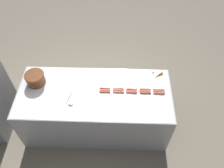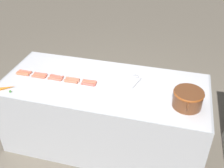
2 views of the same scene
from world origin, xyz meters
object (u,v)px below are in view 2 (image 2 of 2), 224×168
at_px(hot_dog_9, 89,83).
at_px(carrot, 7,88).
at_px(hot_dog_12, 55,79).
at_px(hot_dog_2, 57,76).
at_px(bean_pot, 188,98).
at_px(hot_dog_1, 41,74).
at_px(hot_dog_14, 88,84).
at_px(serving_spoon, 136,78).
at_px(hot_dog_7, 56,78).
at_px(hot_dog_3, 73,79).
at_px(hot_dog_11, 38,77).
at_px(hot_dog_13, 71,82).
at_px(hot_dog_5, 24,73).
at_px(hot_dog_10, 22,74).
at_px(hot_dog_6, 40,75).
at_px(hot_dog_4, 90,81).
at_px(hot_dog_0, 25,71).
at_px(hot_dog_8, 72,80).

bearing_deg(hot_dog_9, carrot, -68.13).
bearing_deg(hot_dog_12, hot_dog_2, -177.48).
relative_size(hot_dog_9, bean_pot, 0.46).
bearing_deg(hot_dog_1, hot_dog_14, 83.90).
xyz_separation_m(hot_dog_14, serving_spoon, (-0.25, 0.46, -0.00)).
bearing_deg(hot_dog_14, carrot, -70.27).
xyz_separation_m(hot_dog_7, hot_dog_12, (0.03, -0.00, 0.00)).
bearing_deg(hot_dog_3, hot_dog_11, -80.60).
bearing_deg(hot_dog_7, carrot, -52.09).
height_order(hot_dog_11, hot_dog_13, same).
bearing_deg(hot_dog_3, hot_dog_5, -87.18).
height_order(hot_dog_11, hot_dog_12, same).
height_order(hot_dog_9, hot_dog_10, same).
distance_m(hot_dog_6, hot_dog_13, 0.38).
height_order(hot_dog_10, hot_dog_11, same).
distance_m(hot_dog_7, hot_dog_9, 0.38).
relative_size(hot_dog_5, bean_pot, 0.46).
xyz_separation_m(hot_dog_4, hot_dog_14, (0.06, 0.00, 0.00)).
bearing_deg(serving_spoon, hot_dog_5, -80.23).
relative_size(hot_dog_3, serving_spoon, 0.60).
relative_size(hot_dog_6, hot_dog_13, 1.00).
xyz_separation_m(hot_dog_4, hot_dog_7, (0.03, -0.37, 0.00)).
bearing_deg(hot_dog_0, hot_dog_6, 80.18).
relative_size(hot_dog_3, hot_dog_9, 1.00).
bearing_deg(hot_dog_1, carrot, -31.16).
bearing_deg(hot_dog_1, bean_pot, 84.54).
distance_m(hot_dog_6, hot_dog_9, 0.57).
relative_size(hot_dog_7, hot_dog_14, 1.00).
distance_m(hot_dog_9, carrot, 0.84).
height_order(hot_dog_0, hot_dog_11, same).
bearing_deg(hot_dog_10, bean_pot, 87.06).
bearing_deg(hot_dog_7, hot_dog_11, -79.59).
bearing_deg(hot_dog_10, hot_dog_9, 92.36).
height_order(hot_dog_1, hot_dog_3, same).
bearing_deg(serving_spoon, hot_dog_9, -65.52).
height_order(hot_dog_4, hot_dog_12, same).
bearing_deg(bean_pot, hot_dog_10, -92.94).
bearing_deg(hot_dog_0, hot_dog_5, -5.60).
distance_m(hot_dog_7, hot_dog_14, 0.38).
bearing_deg(hot_dog_2, bean_pot, 83.80).
bearing_deg(hot_dog_8, hot_dog_0, -93.33).
bearing_deg(hot_dog_1, hot_dog_0, -90.75).
bearing_deg(hot_dog_1, hot_dog_9, 87.16).
height_order(hot_dog_4, hot_dog_9, same).
height_order(hot_dog_7, carrot, carrot).
distance_m(hot_dog_3, hot_dog_8, 0.03).
xyz_separation_m(hot_dog_3, hot_dog_11, (0.06, -0.38, 0.00)).
height_order(hot_dog_3, serving_spoon, hot_dog_3).
relative_size(hot_dog_6, hot_dog_9, 1.00).
xyz_separation_m(hot_dog_5, hot_dog_12, (0.03, 0.39, 0.00)).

